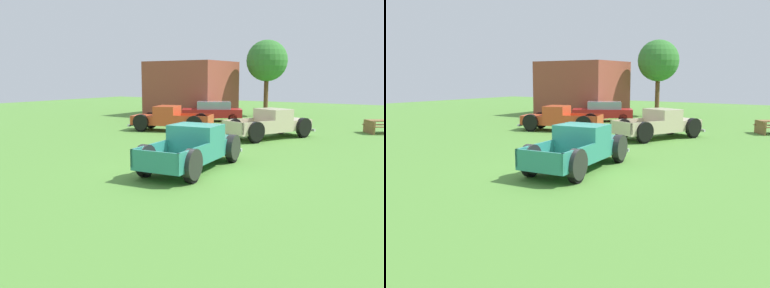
% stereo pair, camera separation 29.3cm
% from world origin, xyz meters
% --- Properties ---
extents(ground_plane, '(80.00, 80.00, 0.00)m').
position_xyz_m(ground_plane, '(0.00, 0.00, 0.00)').
color(ground_plane, '#548C38').
extents(pickup_truck_foreground, '(2.40, 5.23, 1.55)m').
position_xyz_m(pickup_truck_foreground, '(-0.03, 0.66, 0.74)').
color(pickup_truck_foreground, '#2D8475').
rests_on(pickup_truck_foreground, ground_plane).
extents(pickup_truck_behind_left, '(5.22, 3.14, 1.51)m').
position_xyz_m(pickup_truck_behind_left, '(-6.89, 8.18, 0.72)').
color(pickup_truck_behind_left, '#D14723').
rests_on(pickup_truck_behind_left, ground_plane).
extents(pickup_truck_behind_right, '(3.73, 5.38, 1.56)m').
position_xyz_m(pickup_truck_behind_right, '(-0.32, 8.93, 0.74)').
color(pickup_truck_behind_right, '#C6B793').
rests_on(pickup_truck_behind_right, ground_plane).
extents(sedan_distant_a, '(4.66, 3.71, 1.45)m').
position_xyz_m(sedan_distant_a, '(-7.16, 14.30, 0.76)').
color(sedan_distant_a, '#B21E1E').
rests_on(sedan_distant_a, ground_plane).
extents(oak_tree_east, '(3.36, 3.36, 6.24)m').
position_xyz_m(oak_tree_east, '(-5.37, 20.12, 4.53)').
color(oak_tree_east, brown).
rests_on(oak_tree_east, ground_plane).
extents(brick_pavilion, '(6.37, 5.35, 4.51)m').
position_xyz_m(brick_pavilion, '(-11.04, 17.43, 2.25)').
color(brick_pavilion, brown).
rests_on(brick_pavilion, ground_plane).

